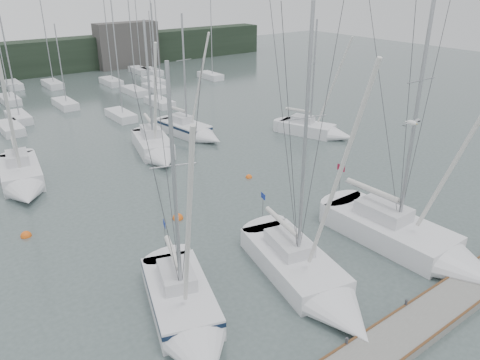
{
  "coord_description": "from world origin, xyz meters",
  "views": [
    {
      "loc": [
        -14.28,
        -13.14,
        14.21
      ],
      "look_at": [
        -0.6,
        5.0,
        4.1
      ],
      "focal_mm": 35.0,
      "sensor_mm": 36.0,
      "label": 1
    }
  ],
  "objects_px": {
    "sailboat_mid_b": "(23,181)",
    "sailboat_mid_e": "(320,131)",
    "sailboat_near_left": "(188,318)",
    "buoy_c": "(26,236)",
    "buoy_b": "(249,177)",
    "sailboat_near_right": "(424,247)",
    "sailboat_mid_d": "(194,131)",
    "sailboat_mid_c": "(157,150)",
    "buoy_a": "(178,218)",
    "sailboat_near_center": "(315,285)"
  },
  "relations": [
    {
      "from": "buoy_c",
      "to": "sailboat_near_center",
      "type": "bearing_deg",
      "value": -55.44
    },
    {
      "from": "sailboat_mid_b",
      "to": "sailboat_mid_d",
      "type": "height_order",
      "value": "sailboat_mid_b"
    },
    {
      "from": "sailboat_near_center",
      "to": "buoy_a",
      "type": "height_order",
      "value": "sailboat_near_center"
    },
    {
      "from": "sailboat_mid_c",
      "to": "sailboat_mid_e",
      "type": "relative_size",
      "value": 1.04
    },
    {
      "from": "sailboat_near_right",
      "to": "sailboat_mid_e",
      "type": "height_order",
      "value": "sailboat_near_right"
    },
    {
      "from": "sailboat_mid_d",
      "to": "sailboat_mid_e",
      "type": "xyz_separation_m",
      "value": [
        9.67,
        -6.95,
        -0.04
      ]
    },
    {
      "from": "buoy_c",
      "to": "sailboat_mid_d",
      "type": "bearing_deg",
      "value": 28.44
    },
    {
      "from": "sailboat_near_right",
      "to": "buoy_b",
      "type": "height_order",
      "value": "sailboat_near_right"
    },
    {
      "from": "sailboat_near_center",
      "to": "buoy_c",
      "type": "bearing_deg",
      "value": 137.44
    },
    {
      "from": "buoy_a",
      "to": "buoy_b",
      "type": "distance_m",
      "value": 7.92
    },
    {
      "from": "buoy_a",
      "to": "buoy_c",
      "type": "height_order",
      "value": "buoy_a"
    },
    {
      "from": "sailboat_near_right",
      "to": "sailboat_mid_b",
      "type": "xyz_separation_m",
      "value": [
        -15.05,
        22.39,
        -0.0
      ]
    },
    {
      "from": "sailboat_mid_d",
      "to": "buoy_c",
      "type": "bearing_deg",
      "value": -159.48
    },
    {
      "from": "sailboat_near_center",
      "to": "sailboat_mid_d",
      "type": "distance_m",
      "value": 24.81
    },
    {
      "from": "sailboat_near_right",
      "to": "buoy_b",
      "type": "distance_m",
      "value": 14.27
    },
    {
      "from": "sailboat_mid_e",
      "to": "buoy_a",
      "type": "relative_size",
      "value": 16.64
    },
    {
      "from": "buoy_b",
      "to": "sailboat_mid_c",
      "type": "bearing_deg",
      "value": 113.3
    },
    {
      "from": "sailboat_mid_b",
      "to": "sailboat_near_center",
      "type": "bearing_deg",
      "value": -60.24
    },
    {
      "from": "sailboat_mid_b",
      "to": "sailboat_mid_e",
      "type": "relative_size",
      "value": 1.07
    },
    {
      "from": "buoy_c",
      "to": "buoy_b",
      "type": "bearing_deg",
      "value": -4.04
    },
    {
      "from": "sailboat_near_left",
      "to": "sailboat_mid_b",
      "type": "distance_m",
      "value": 19.6
    },
    {
      "from": "sailboat_near_left",
      "to": "sailboat_near_right",
      "type": "relative_size",
      "value": 0.77
    },
    {
      "from": "sailboat_mid_c",
      "to": "buoy_b",
      "type": "height_order",
      "value": "sailboat_mid_c"
    },
    {
      "from": "sailboat_near_right",
      "to": "sailboat_mid_d",
      "type": "bearing_deg",
      "value": 87.31
    },
    {
      "from": "sailboat_mid_b",
      "to": "sailboat_mid_e",
      "type": "bearing_deg",
      "value": -1.08
    },
    {
      "from": "sailboat_near_right",
      "to": "buoy_a",
      "type": "distance_m",
      "value": 14.58
    },
    {
      "from": "sailboat_near_center",
      "to": "buoy_c",
      "type": "distance_m",
      "value": 17.09
    },
    {
      "from": "sailboat_mid_c",
      "to": "buoy_c",
      "type": "bearing_deg",
      "value": -135.68
    },
    {
      "from": "sailboat_mid_b",
      "to": "sailboat_mid_c",
      "type": "distance_m",
      "value": 10.63
    },
    {
      "from": "sailboat_mid_c",
      "to": "buoy_b",
      "type": "relative_size",
      "value": 23.64
    },
    {
      "from": "buoy_a",
      "to": "sailboat_mid_b",
      "type": "bearing_deg",
      "value": 121.9
    },
    {
      "from": "sailboat_near_right",
      "to": "sailboat_mid_e",
      "type": "bearing_deg",
      "value": 58.8
    },
    {
      "from": "sailboat_mid_d",
      "to": "buoy_a",
      "type": "bearing_deg",
      "value": -133.45
    },
    {
      "from": "sailboat_mid_b",
      "to": "sailboat_near_left",
      "type": "bearing_deg",
      "value": -75.47
    },
    {
      "from": "sailboat_near_right",
      "to": "sailboat_mid_d",
      "type": "height_order",
      "value": "sailboat_near_right"
    },
    {
      "from": "sailboat_mid_e",
      "to": "buoy_a",
      "type": "xyz_separation_m",
      "value": [
        -18.94,
        -6.04,
        -0.52
      ]
    },
    {
      "from": "sailboat_near_center",
      "to": "sailboat_mid_d",
      "type": "bearing_deg",
      "value": 84.5
    },
    {
      "from": "sailboat_near_center",
      "to": "sailboat_mid_b",
      "type": "xyz_separation_m",
      "value": [
        -8.02,
        21.12,
        0.1
      ]
    },
    {
      "from": "sailboat_near_left",
      "to": "sailboat_mid_b",
      "type": "height_order",
      "value": "sailboat_near_left"
    },
    {
      "from": "sailboat_mid_c",
      "to": "buoy_c",
      "type": "xyz_separation_m",
      "value": [
        -12.3,
        -6.98,
        -0.61
      ]
    },
    {
      "from": "sailboat_near_left",
      "to": "sailboat_near_center",
      "type": "distance_m",
      "value": 6.33
    },
    {
      "from": "sailboat_near_right",
      "to": "buoy_c",
      "type": "relative_size",
      "value": 25.17
    },
    {
      "from": "sailboat_mid_b",
      "to": "buoy_b",
      "type": "xyz_separation_m",
      "value": [
        14.12,
        -8.17,
        -0.61
      ]
    },
    {
      "from": "sailboat_near_right",
      "to": "sailboat_mid_b",
      "type": "bearing_deg",
      "value": 123.04
    },
    {
      "from": "sailboat_mid_d",
      "to": "buoy_c",
      "type": "relative_size",
      "value": 18.69
    },
    {
      "from": "sailboat_near_left",
      "to": "buoy_a",
      "type": "relative_size",
      "value": 18.11
    },
    {
      "from": "sailboat_mid_d",
      "to": "sailboat_mid_e",
      "type": "distance_m",
      "value": 11.91
    },
    {
      "from": "sailboat_near_center",
      "to": "buoy_b",
      "type": "distance_m",
      "value": 14.32
    },
    {
      "from": "sailboat_near_left",
      "to": "sailboat_mid_e",
      "type": "distance_m",
      "value": 27.97
    },
    {
      "from": "sailboat_near_left",
      "to": "sailboat_mid_e",
      "type": "xyz_separation_m",
      "value": [
        23.61,
        14.99,
        -0.03
      ]
    }
  ]
}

